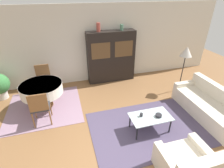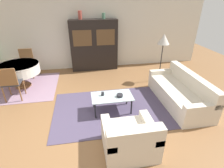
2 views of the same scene
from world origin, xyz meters
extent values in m
plane|color=brown|center=(0.00, 0.00, 0.00)|extent=(14.00, 14.00, 0.00)
cube|color=beige|center=(0.00, 3.63, 1.35)|extent=(10.00, 0.06, 2.70)
cube|color=#4C425B|center=(0.95, 0.58, 0.01)|extent=(2.95, 1.97, 0.01)
cube|color=gray|center=(-1.65, 2.22, 0.01)|extent=(2.09, 1.98, 0.01)
cube|color=beige|center=(2.70, 0.60, 0.21)|extent=(0.86, 2.09, 0.43)
cube|color=beige|center=(3.03, 0.60, 0.61)|extent=(0.20, 2.09, 0.36)
cube|color=beige|center=(2.70, 1.57, 0.49)|extent=(0.86, 0.16, 0.12)
cube|color=beige|center=(1.01, -0.74, 0.21)|extent=(0.93, 0.86, 0.42)
cube|color=beige|center=(0.62, -0.74, 0.48)|extent=(0.16, 0.86, 0.12)
cube|color=beige|center=(1.40, -0.74, 0.48)|extent=(0.16, 0.86, 0.12)
cylinder|color=black|center=(0.48, 0.30, 0.21)|extent=(0.04, 0.04, 0.40)
cylinder|color=black|center=(1.34, 0.30, 0.21)|extent=(0.04, 0.04, 0.40)
cylinder|color=black|center=(0.48, 0.74, 0.21)|extent=(0.04, 0.04, 0.40)
cylinder|color=black|center=(1.34, 0.74, 0.21)|extent=(0.04, 0.04, 0.40)
cube|color=silver|center=(0.91, 0.52, 0.42)|extent=(0.98, 0.56, 0.02)
cube|color=black|center=(0.74, 3.39, 0.92)|extent=(1.71, 0.39, 1.84)
cube|color=brown|center=(0.33, 3.19, 1.24)|extent=(0.65, 0.01, 0.55)
cube|color=brown|center=(1.15, 3.19, 1.24)|extent=(0.65, 0.01, 0.55)
cylinder|color=brown|center=(-1.64, 2.30, 0.03)|extent=(0.48, 0.48, 0.03)
cylinder|color=brown|center=(-1.64, 2.30, 0.23)|extent=(0.14, 0.14, 0.44)
cylinder|color=silver|center=(-1.64, 2.30, 0.60)|extent=(1.17, 1.17, 0.30)
cylinder|color=silver|center=(-1.64, 2.30, 0.73)|extent=(1.18, 1.18, 0.03)
cylinder|color=brown|center=(-1.84, 1.78, 0.24)|extent=(0.04, 0.04, 0.45)
cylinder|color=brown|center=(-1.43, 1.78, 0.24)|extent=(0.04, 0.04, 0.45)
cylinder|color=brown|center=(-1.84, 1.37, 0.24)|extent=(0.04, 0.04, 0.45)
cylinder|color=brown|center=(-1.43, 1.37, 0.24)|extent=(0.04, 0.04, 0.45)
cube|color=#333338|center=(-1.64, 1.57, 0.48)|extent=(0.44, 0.44, 0.04)
cube|color=brown|center=(-1.64, 1.37, 0.73)|extent=(0.44, 0.04, 0.46)
cylinder|color=brown|center=(-1.43, 2.82, 0.24)|extent=(0.04, 0.04, 0.45)
cylinder|color=brown|center=(-1.84, 2.82, 0.24)|extent=(0.04, 0.04, 0.45)
cylinder|color=brown|center=(-1.43, 3.23, 0.24)|extent=(0.04, 0.04, 0.45)
cylinder|color=brown|center=(-1.84, 3.23, 0.24)|extent=(0.04, 0.04, 0.45)
cube|color=#333338|center=(-1.64, 3.02, 0.48)|extent=(0.44, 0.44, 0.04)
cube|color=brown|center=(-1.64, 3.22, 0.73)|extent=(0.44, 0.04, 0.46)
cylinder|color=black|center=(2.78, 2.00, 0.01)|extent=(0.28, 0.28, 0.02)
cylinder|color=black|center=(2.78, 2.00, 0.64)|extent=(0.03, 0.03, 1.23)
cone|color=beige|center=(2.78, 2.00, 1.39)|extent=(0.36, 0.36, 0.31)
cylinder|color=#232328|center=(0.69, 0.58, 0.47)|extent=(0.07, 0.07, 0.09)
cylinder|color=#232328|center=(1.09, 0.46, 0.46)|extent=(0.15, 0.15, 0.06)
cylinder|color=#9E4238|center=(0.31, 3.39, 1.98)|extent=(0.13, 0.13, 0.28)
cylinder|color=#4C7A60|center=(1.12, 3.39, 1.94)|extent=(0.12, 0.12, 0.20)
cylinder|color=beige|center=(-2.95, 3.12, 0.12)|extent=(0.33, 0.33, 0.25)
camera|label=1|loc=(-0.89, -2.37, 3.15)|focal=28.00mm
camera|label=2|loc=(0.29, -3.03, 2.59)|focal=28.00mm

